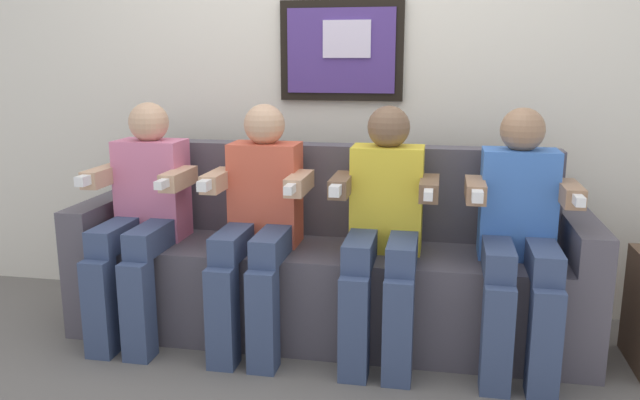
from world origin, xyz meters
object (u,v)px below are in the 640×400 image
(couch, at_px, (327,270))
(person_leftmost, at_px, (142,212))
(person_left_center, at_px, (259,217))
(person_right_center, at_px, (384,223))
(person_rightmost, at_px, (519,230))

(couch, bearing_deg, person_leftmost, -168.86)
(person_left_center, height_order, person_right_center, same)
(person_right_center, relative_size, person_rightmost, 1.00)
(couch, relative_size, person_left_center, 2.19)
(couch, distance_m, person_rightmost, 0.92)
(person_rightmost, bearing_deg, person_leftmost, 180.00)
(couch, distance_m, person_right_center, 0.44)
(person_rightmost, bearing_deg, person_right_center, 180.00)
(couch, bearing_deg, person_left_center, -149.43)
(couch, height_order, person_leftmost, person_leftmost)
(person_right_center, bearing_deg, person_leftmost, 180.00)
(person_leftmost, distance_m, person_rightmost, 1.71)
(person_leftmost, relative_size, person_right_center, 1.00)
(person_left_center, distance_m, person_rightmost, 1.14)
(person_rightmost, bearing_deg, couch, 168.86)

